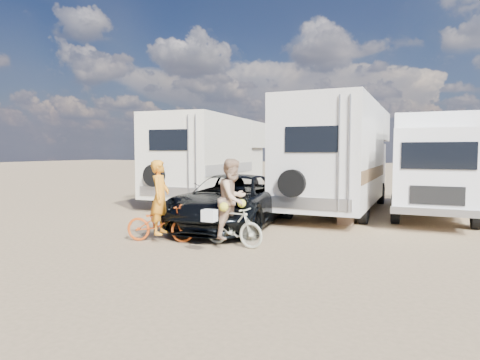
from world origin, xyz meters
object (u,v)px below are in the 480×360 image
at_px(rv_main, 341,159).
at_px(cooler, 238,211).
at_px(box_truck, 434,166).
at_px(bike_man, 160,223).
at_px(rider_woman, 233,207).
at_px(dark_suv, 232,201).
at_px(bike_woman, 233,226).
at_px(rider_man, 160,205).
at_px(crate, 346,219).
at_px(rv_left, 211,160).

bearing_deg(rv_main, cooler, -130.26).
distance_m(rv_main, box_truck, 3.00).
height_order(bike_man, rider_woman, rider_woman).
height_order(dark_suv, bike_man, dark_suv).
height_order(bike_woman, cooler, bike_woman).
xyz_separation_m(bike_man, rider_man, (0.00, 0.00, 0.44)).
bearing_deg(dark_suv, rv_main, 58.35).
relative_size(rv_main, dark_suv, 1.60).
bearing_deg(cooler, crate, -0.09).
xyz_separation_m(rv_left, crate, (6.08, -3.26, -1.56)).
height_order(bike_woman, crate, bike_woman).
bearing_deg(rider_woman, rider_man, 107.40).
bearing_deg(crate, box_truck, 48.55).
bearing_deg(rv_main, box_truck, -2.77).
bearing_deg(rv_left, rv_main, -9.50).
bearing_deg(bike_man, box_truck, -56.12).
bearing_deg(rider_man, cooler, -18.98).
height_order(rider_man, rider_woman, rider_woman).
height_order(dark_suv, bike_woman, dark_suv).
relative_size(rv_left, bike_woman, 4.78).
bearing_deg(bike_woman, rv_left, 40.71).
height_order(bike_woman, rider_woman, rider_woman).
bearing_deg(rv_left, box_truck, -8.91).
distance_m(bike_man, rider_man, 0.44).
bearing_deg(box_truck, bike_man, -131.82).
xyz_separation_m(bike_man, crate, (3.59, 4.04, -0.26)).
relative_size(rv_main, bike_woman, 5.50).
bearing_deg(bike_man, crate, -56.18).
distance_m(box_truck, rider_man, 8.94).
distance_m(rv_left, bike_man, 7.82).
xyz_separation_m(rv_main, bike_woman, (-1.16, -6.60, -1.39)).
height_order(rv_left, rider_man, rv_left).
height_order(rv_left, box_truck, rv_left).
bearing_deg(rv_left, rider_man, -75.78).
relative_size(rv_main, crate, 19.89).
height_order(rv_main, crate, rv_main).
bearing_deg(rv_main, dark_suv, -116.08).
bearing_deg(rv_main, bike_man, -112.69).
relative_size(box_truck, cooler, 10.91).
height_order(bike_woman, rider_man, rider_man).
bearing_deg(box_truck, rider_woman, -123.13).
height_order(box_truck, bike_man, box_truck).
bearing_deg(rider_woman, rv_left, 40.71).
bearing_deg(rv_main, bike_woman, -99.56).
xyz_separation_m(box_truck, crate, (-2.32, -2.63, -1.46)).
bearing_deg(rider_woman, dark_suv, 34.96).
xyz_separation_m(rider_woman, cooler, (-1.47, 3.54, -0.65)).
height_order(rv_main, rider_woman, rv_main).
distance_m(rider_man, crate, 5.45).
relative_size(rv_left, bike_man, 4.45).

